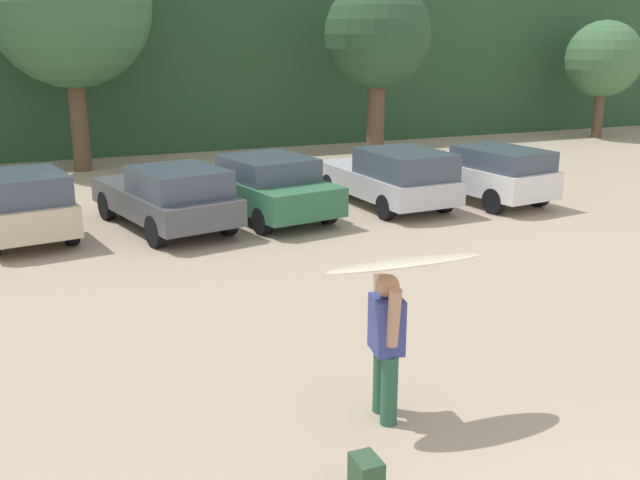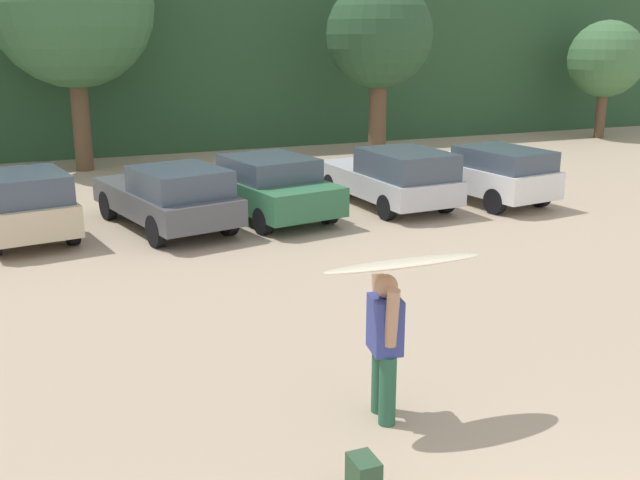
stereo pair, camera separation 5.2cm
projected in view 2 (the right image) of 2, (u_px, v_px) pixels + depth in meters
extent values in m
cube|color=#284C2D|center=(119.00, 41.00, 31.30)|extent=(108.00, 12.00, 7.94)
cylinder|color=brown|center=(81.00, 124.00, 23.64)|extent=(0.56, 0.56, 2.99)
sphere|color=#38663D|center=(71.00, 5.00, 22.66)|extent=(5.02, 5.02, 5.02)
cylinder|color=brown|center=(377.00, 119.00, 26.45)|extent=(0.62, 0.62, 2.68)
sphere|color=#284C2D|center=(379.00, 34.00, 25.66)|extent=(3.73, 3.73, 3.73)
cylinder|color=brown|center=(601.00, 115.00, 31.24)|extent=(0.41, 0.41, 1.94)
sphere|color=#427042|center=(606.00, 59.00, 30.62)|extent=(3.13, 3.13, 3.13)
cube|color=beige|center=(18.00, 207.00, 16.15)|extent=(2.41, 4.41, 0.65)
cube|color=#3F4C5B|center=(24.00, 187.00, 15.24)|extent=(1.90, 2.24, 0.58)
cylinder|color=black|center=(42.00, 206.00, 17.76)|extent=(0.32, 0.64, 0.61)
cylinder|color=black|center=(72.00, 231.00, 15.51)|extent=(0.32, 0.64, 0.61)
cube|color=#4C4F54|center=(165.00, 200.00, 16.85)|extent=(2.77, 4.70, 0.57)
cube|color=#3F4C5B|center=(180.00, 181.00, 16.01)|extent=(2.11, 2.35, 0.57)
cylinder|color=black|center=(108.00, 205.00, 17.61)|extent=(0.36, 0.72, 0.69)
cylinder|color=black|center=(173.00, 197.00, 18.53)|extent=(0.36, 0.72, 0.69)
cylinder|color=black|center=(156.00, 231.00, 15.32)|extent=(0.36, 0.72, 0.69)
cylinder|color=black|center=(228.00, 220.00, 16.24)|extent=(0.36, 0.72, 0.69)
cube|color=#2D6642|center=(267.00, 191.00, 17.78)|extent=(2.66, 4.46, 0.67)
cube|color=#3F4C5B|center=(269.00, 167.00, 17.53)|extent=(2.13, 2.40, 0.51)
cylinder|color=black|center=(210.00, 198.00, 18.53)|extent=(0.33, 0.64, 0.61)
cylinder|color=black|center=(271.00, 191.00, 19.43)|extent=(0.33, 0.64, 0.61)
cylinder|color=black|center=(263.00, 221.00, 16.30)|extent=(0.33, 0.64, 0.61)
cylinder|color=black|center=(328.00, 211.00, 17.20)|extent=(0.33, 0.64, 0.61)
cube|color=silver|center=(386.00, 181.00, 19.11)|extent=(2.13, 4.54, 0.59)
cube|color=#3F4C5B|center=(406.00, 164.00, 18.12)|extent=(1.85, 2.41, 0.63)
cylinder|color=black|center=(332.00, 185.00, 20.10)|extent=(0.26, 0.62, 0.61)
cylinder|color=black|center=(385.00, 180.00, 20.81)|extent=(0.26, 0.62, 0.61)
cylinder|color=black|center=(387.00, 207.00, 17.57)|extent=(0.26, 0.62, 0.61)
cylinder|color=black|center=(445.00, 201.00, 18.27)|extent=(0.26, 0.62, 0.61)
cube|color=white|center=(481.00, 176.00, 19.56)|extent=(2.28, 4.34, 0.67)
cube|color=#3F4C5B|center=(504.00, 158.00, 18.76)|extent=(1.88, 2.49, 0.49)
cylinder|color=black|center=(426.00, 183.00, 20.41)|extent=(0.31, 0.66, 0.64)
cylinder|color=black|center=(468.00, 177.00, 21.16)|extent=(0.31, 0.66, 0.64)
cylinder|color=black|center=(495.00, 201.00, 18.15)|extent=(0.31, 0.66, 0.64)
cylinder|color=black|center=(540.00, 195.00, 18.90)|extent=(0.31, 0.66, 0.64)
cylinder|color=#26593F|center=(387.00, 390.00, 8.33)|extent=(0.20, 0.20, 0.84)
cylinder|color=#26593F|center=(380.00, 379.00, 8.61)|extent=(0.20, 0.20, 0.84)
cube|color=#333D8C|center=(385.00, 324.00, 8.27)|extent=(0.39, 0.48, 0.64)
sphere|color=tan|center=(386.00, 286.00, 8.15)|extent=(0.27, 0.27, 0.27)
cylinder|color=tan|center=(392.00, 318.00, 8.01)|extent=(0.18, 0.26, 0.69)
cylinder|color=tan|center=(379.00, 303.00, 8.45)|extent=(0.19, 0.34, 0.69)
ellipsoid|color=beige|center=(404.00, 263.00, 8.02)|extent=(1.89, 0.56, 0.15)
cube|color=#2D4C33|center=(364.00, 479.00, 7.00)|extent=(0.24, 0.34, 0.45)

